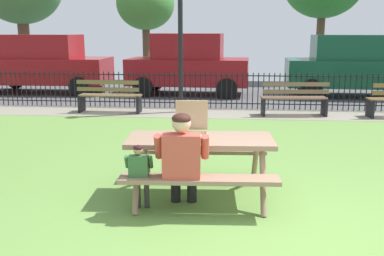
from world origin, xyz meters
TOP-DOWN VIEW (x-y plane):
  - ground at (0.00, 1.81)m, footprint 28.00×11.62m
  - cobblestone_walkway at (0.00, 6.92)m, footprint 28.00×1.40m
  - street_asphalt at (0.00, 10.93)m, footprint 28.00×6.63m
  - picnic_table_foreground at (-0.96, 1.26)m, footprint 1.88×1.57m
  - pizza_box_open at (-1.07, 1.26)m, footprint 0.43×0.49m
  - adult_at_table at (-1.13, 0.75)m, footprint 0.62×0.61m
  - child_at_table at (-1.61, 0.69)m, footprint 0.32×0.31m
  - iron_fence_streetside at (-0.00, 7.62)m, footprint 20.61×0.03m
  - park_bench_left at (-3.68, 6.78)m, footprint 1.61×0.49m
  - park_bench_center at (0.98, 6.78)m, footprint 1.63×0.58m
  - lamp_post_walkway at (-1.87, 7.02)m, footprint 0.28×0.28m
  - parked_car_left at (-6.95, 10.20)m, footprint 4.42×1.95m
  - parked_car_center at (-1.99, 10.20)m, footprint 3.98×2.00m
  - parked_car_right at (3.37, 10.20)m, footprint 4.47×2.07m
  - far_tree_midleft at (-4.29, 14.86)m, footprint 2.47×2.47m

SIDE VIEW (x-z plane):
  - ground at x=0.00m, z-range -0.02..0.00m
  - street_asphalt at x=0.00m, z-range -0.01..0.00m
  - cobblestone_walkway at x=0.00m, z-range -0.01..0.00m
  - park_bench_left at x=-3.68m, z-range -0.01..0.84m
  - park_bench_center at x=0.98m, z-range -0.01..0.84m
  - iron_fence_streetside at x=0.00m, z-range 0.01..0.99m
  - child_at_table at x=-1.61m, z-range 0.09..0.92m
  - picnic_table_foreground at x=-0.96m, z-range 0.20..0.99m
  - adult_at_table at x=-1.13m, z-range 0.06..1.25m
  - pizza_box_open at x=-1.07m, z-range 0.65..1.11m
  - parked_car_left at x=-6.95m, z-range 0.04..1.98m
  - parked_car_right at x=3.37m, z-range 0.04..1.98m
  - parked_car_center at x=-1.99m, z-range 0.02..2.00m
  - lamp_post_walkway at x=-1.87m, z-range 0.45..4.71m
  - far_tree_midleft at x=-4.29m, z-range 1.01..5.33m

